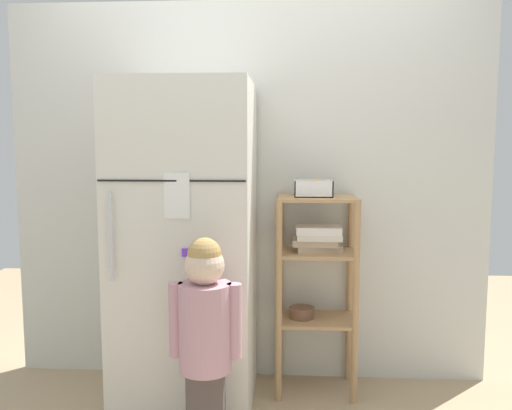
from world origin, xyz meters
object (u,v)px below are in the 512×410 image
object	(u,v)px
refrigerator	(186,246)
fruit_bin	(314,189)
child_standing	(205,326)
pantry_shelf_unit	(316,266)

from	to	relation	value
refrigerator	fruit_bin	distance (m)	0.77
fruit_bin	child_standing	bearing A→B (deg)	-125.26
refrigerator	child_standing	world-z (taller)	refrigerator
child_standing	fruit_bin	xyz separation A→B (m)	(0.50, 0.71, 0.55)
refrigerator	pantry_shelf_unit	size ratio (longest dim) A/B	1.54
child_standing	fruit_bin	size ratio (longest dim) A/B	4.78
refrigerator	child_standing	size ratio (longest dim) A/B	1.72
child_standing	pantry_shelf_unit	bearing A→B (deg)	53.25
child_standing	pantry_shelf_unit	xyz separation A→B (m)	(0.51, 0.69, 0.12)
pantry_shelf_unit	fruit_bin	size ratio (longest dim) A/B	5.32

